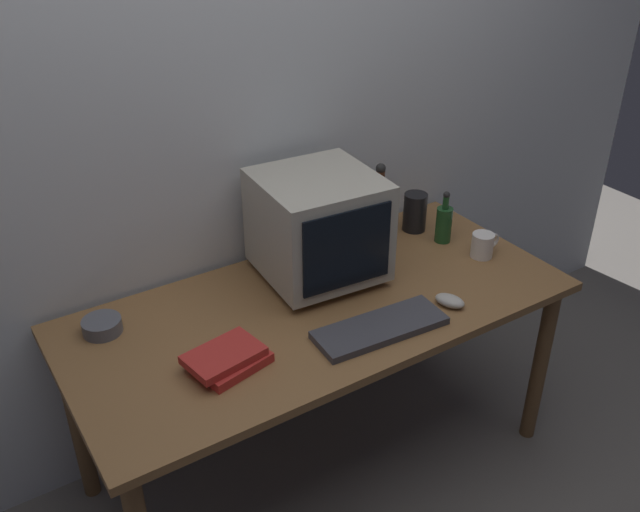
{
  "coord_description": "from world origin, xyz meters",
  "views": [
    {
      "loc": [
        -1.02,
        -1.59,
        1.99
      ],
      "look_at": [
        0.0,
        0.0,
        0.89
      ],
      "focal_mm": 39.22,
      "sensor_mm": 36.0,
      "label": 1
    }
  ],
  "objects_px": {
    "computer_mouse": "(450,301)",
    "bottle_tall": "(379,210)",
    "crt_monitor": "(318,227)",
    "metal_canister": "(415,212)",
    "mug": "(483,245)",
    "cd_spindle": "(102,326)",
    "book_stack": "(227,358)",
    "bottle_short": "(444,223)",
    "keyboard": "(380,328)"
  },
  "relations": [
    {
      "from": "keyboard",
      "to": "metal_canister",
      "type": "height_order",
      "value": "metal_canister"
    },
    {
      "from": "book_stack",
      "to": "metal_canister",
      "type": "height_order",
      "value": "metal_canister"
    },
    {
      "from": "bottle_tall",
      "to": "mug",
      "type": "height_order",
      "value": "bottle_tall"
    },
    {
      "from": "computer_mouse",
      "to": "metal_canister",
      "type": "distance_m",
      "value": 0.53
    },
    {
      "from": "book_stack",
      "to": "crt_monitor",
      "type": "bearing_deg",
      "value": 29.48
    },
    {
      "from": "crt_monitor",
      "to": "book_stack",
      "type": "distance_m",
      "value": 0.58
    },
    {
      "from": "crt_monitor",
      "to": "cd_spindle",
      "type": "bearing_deg",
      "value": 173.68
    },
    {
      "from": "crt_monitor",
      "to": "mug",
      "type": "distance_m",
      "value": 0.63
    },
    {
      "from": "bottle_tall",
      "to": "keyboard",
      "type": "bearing_deg",
      "value": -126.14
    },
    {
      "from": "keyboard",
      "to": "bottle_tall",
      "type": "bearing_deg",
      "value": 57.8
    },
    {
      "from": "keyboard",
      "to": "metal_canister",
      "type": "distance_m",
      "value": 0.69
    },
    {
      "from": "computer_mouse",
      "to": "bottle_tall",
      "type": "xyz_separation_m",
      "value": [
        0.09,
        0.5,
        0.09
      ]
    },
    {
      "from": "bottle_short",
      "to": "cd_spindle",
      "type": "distance_m",
      "value": 1.27
    },
    {
      "from": "computer_mouse",
      "to": "cd_spindle",
      "type": "distance_m",
      "value": 1.1
    },
    {
      "from": "keyboard",
      "to": "bottle_tall",
      "type": "height_order",
      "value": "bottle_tall"
    },
    {
      "from": "crt_monitor",
      "to": "keyboard",
      "type": "distance_m",
      "value": 0.42
    },
    {
      "from": "crt_monitor",
      "to": "bottle_tall",
      "type": "xyz_separation_m",
      "value": [
        0.34,
        0.12,
        -0.08
      ]
    },
    {
      "from": "computer_mouse",
      "to": "mug",
      "type": "bearing_deg",
      "value": 7.31
    },
    {
      "from": "mug",
      "to": "crt_monitor",
      "type": "bearing_deg",
      "value": 160.23
    },
    {
      "from": "mug",
      "to": "cd_spindle",
      "type": "bearing_deg",
      "value": 167.58
    },
    {
      "from": "crt_monitor",
      "to": "keyboard",
      "type": "relative_size",
      "value": 0.98
    },
    {
      "from": "keyboard",
      "to": "bottle_short",
      "type": "xyz_separation_m",
      "value": [
        0.54,
        0.33,
        0.06
      ]
    },
    {
      "from": "crt_monitor",
      "to": "metal_canister",
      "type": "xyz_separation_m",
      "value": [
        0.5,
        0.09,
        -0.12
      ]
    },
    {
      "from": "keyboard",
      "to": "book_stack",
      "type": "relative_size",
      "value": 1.68
    },
    {
      "from": "keyboard",
      "to": "cd_spindle",
      "type": "height_order",
      "value": "cd_spindle"
    },
    {
      "from": "computer_mouse",
      "to": "bottle_short",
      "type": "distance_m",
      "value": 0.44
    },
    {
      "from": "computer_mouse",
      "to": "mug",
      "type": "height_order",
      "value": "mug"
    },
    {
      "from": "bottle_tall",
      "to": "cd_spindle",
      "type": "xyz_separation_m",
      "value": [
        -1.08,
        -0.04,
        -0.09
      ]
    },
    {
      "from": "crt_monitor",
      "to": "keyboard",
      "type": "height_order",
      "value": "crt_monitor"
    },
    {
      "from": "keyboard",
      "to": "mug",
      "type": "height_order",
      "value": "mug"
    },
    {
      "from": "bottle_short",
      "to": "cd_spindle",
      "type": "xyz_separation_m",
      "value": [
        -1.26,
        0.12,
        -0.05
      ]
    },
    {
      "from": "crt_monitor",
      "to": "book_stack",
      "type": "height_order",
      "value": "crt_monitor"
    },
    {
      "from": "crt_monitor",
      "to": "metal_canister",
      "type": "relative_size",
      "value": 2.75
    },
    {
      "from": "computer_mouse",
      "to": "bottle_tall",
      "type": "distance_m",
      "value": 0.52
    },
    {
      "from": "crt_monitor",
      "to": "cd_spindle",
      "type": "height_order",
      "value": "crt_monitor"
    },
    {
      "from": "bottle_tall",
      "to": "cd_spindle",
      "type": "distance_m",
      "value": 1.08
    },
    {
      "from": "bottle_short",
      "to": "bottle_tall",
      "type": "bearing_deg",
      "value": 139.16
    },
    {
      "from": "crt_monitor",
      "to": "mug",
      "type": "relative_size",
      "value": 3.43
    },
    {
      "from": "bottle_tall",
      "to": "bottle_short",
      "type": "relative_size",
      "value": 1.47
    },
    {
      "from": "crt_monitor",
      "to": "cd_spindle",
      "type": "distance_m",
      "value": 0.76
    },
    {
      "from": "keyboard",
      "to": "book_stack",
      "type": "xyz_separation_m",
      "value": [
        -0.47,
        0.1,
        0.01
      ]
    },
    {
      "from": "metal_canister",
      "to": "mug",
      "type": "bearing_deg",
      "value": -75.41
    },
    {
      "from": "mug",
      "to": "metal_canister",
      "type": "height_order",
      "value": "metal_canister"
    },
    {
      "from": "bottle_short",
      "to": "metal_canister",
      "type": "relative_size",
      "value": 1.36
    },
    {
      "from": "bottle_short",
      "to": "book_stack",
      "type": "height_order",
      "value": "bottle_short"
    },
    {
      "from": "mug",
      "to": "cd_spindle",
      "type": "relative_size",
      "value": 1.0
    },
    {
      "from": "bottle_tall",
      "to": "book_stack",
      "type": "xyz_separation_m",
      "value": [
        -0.83,
        -0.39,
        -0.09
      ]
    },
    {
      "from": "crt_monitor",
      "to": "metal_canister",
      "type": "bearing_deg",
      "value": 10.0
    },
    {
      "from": "crt_monitor",
      "to": "keyboard",
      "type": "bearing_deg",
      "value": -92.1
    },
    {
      "from": "bottle_short",
      "to": "cd_spindle",
      "type": "bearing_deg",
      "value": 174.39
    }
  ]
}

